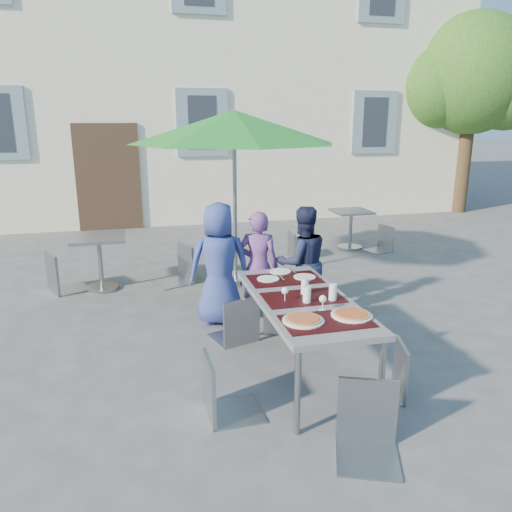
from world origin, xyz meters
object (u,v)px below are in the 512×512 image
object	(u,v)px
pizza_near_left	(303,320)
bg_chair_r_1	(383,223)
pizza_near_right	(352,314)
patio_umbrella	(234,128)
cafe_table_0	(100,253)
chair_0	(237,292)
bg_chair_l_0	(58,247)
child_0	(219,264)
chair_3	(221,351)
child_1	(258,266)
child_2	(302,262)
chair_4	(392,338)
bg_chair_l_1	(297,229)
chair_2	(310,278)
cafe_table_1	(351,224)
chair_1	(283,277)
dining_table	(303,304)
chair_5	(371,379)
bg_chair_r_0	(178,241)

from	to	relation	value
pizza_near_left	bg_chair_r_1	bearing A→B (deg)	55.16
pizza_near_right	patio_umbrella	bearing A→B (deg)	94.62
pizza_near_left	cafe_table_0	xyz separation A→B (m)	(-1.71, 3.45, -0.25)
chair_0	bg_chair_l_0	bearing A→B (deg)	132.67
child_0	cafe_table_0	xyz separation A→B (m)	(-1.38, 1.54, -0.18)
cafe_table_0	chair_3	bearing A→B (deg)	-72.79
pizza_near_left	child_1	size ratio (longest dim) A/B	0.26
child_2	chair_3	xyz separation A→B (m)	(-1.30, -1.82, -0.10)
child_1	chair_3	distance (m)	2.02
chair_0	chair_3	xyz separation A→B (m)	(-0.40, -1.31, 0.00)
cafe_table_0	chair_4	bearing A→B (deg)	-54.23
cafe_table_0	bg_chair_l_1	distance (m)	3.22
pizza_near_right	bg_chair_l_0	xyz separation A→B (m)	(-2.66, 3.49, -0.15)
child_0	pizza_near_right	bearing A→B (deg)	118.40
chair_2	bg_chair_l_0	world-z (taller)	chair_2
chair_4	chair_3	bearing A→B (deg)	178.10
bg_chair_l_0	chair_3	bearing A→B (deg)	-65.39
child_2	bg_chair_l_0	world-z (taller)	child_2
cafe_table_1	cafe_table_0	bearing A→B (deg)	-163.84
pizza_near_right	cafe_table_0	world-z (taller)	pizza_near_right
chair_1	chair_3	distance (m)	1.76
dining_table	chair_0	bearing A→B (deg)	117.62
chair_1	chair_5	bearing A→B (deg)	-90.97
patio_umbrella	cafe_table_0	xyz separation A→B (m)	(-1.86, 0.16, -1.65)
cafe_table_0	bg_chair_r_0	bearing A→B (deg)	2.98
child_2	pizza_near_right	bearing A→B (deg)	80.53
dining_table	bg_chair_l_1	size ratio (longest dim) A/B	2.08
chair_3	cafe_table_0	world-z (taller)	chair_3
chair_3	bg_chair_r_0	size ratio (longest dim) A/B	0.92
chair_0	bg_chair_l_0	xyz separation A→B (m)	(-1.99, 2.16, 0.06)
child_0	bg_chair_r_0	xyz separation A→B (m)	(-0.31, 1.60, -0.09)
child_1	chair_1	xyz separation A→B (m)	(0.18, -0.39, -0.02)
bg_chair_l_0	chair_1	bearing A→B (deg)	-38.07
chair_4	chair_5	xyz separation A→B (m)	(-0.52, -0.64, 0.05)
child_2	chair_1	size ratio (longest dim) A/B	1.26
bg_chair_l_1	bg_chair_r_1	size ratio (longest dim) A/B	1.04
chair_4	bg_chair_r_0	bearing A→B (deg)	111.97
chair_2	cafe_table_1	world-z (taller)	chair_2
bg_chair_r_1	chair_4	bearing A→B (deg)	-117.31
chair_1	pizza_near_left	bearing A→B (deg)	-101.34
chair_2	chair_3	size ratio (longest dim) A/B	1.10
pizza_near_right	chair_2	world-z (taller)	chair_2
pizza_near_left	chair_2	distance (m)	1.52
pizza_near_left	chair_3	bearing A→B (deg)	177.32
pizza_near_left	cafe_table_1	distance (m)	5.36
dining_table	child_1	distance (m)	1.39
child_1	chair_5	distance (m)	2.56
chair_5	cafe_table_0	size ratio (longest dim) A/B	1.28
child_0	child_1	distance (m)	0.46
cafe_table_0	bg_chair_r_0	size ratio (longest dim) A/B	0.73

